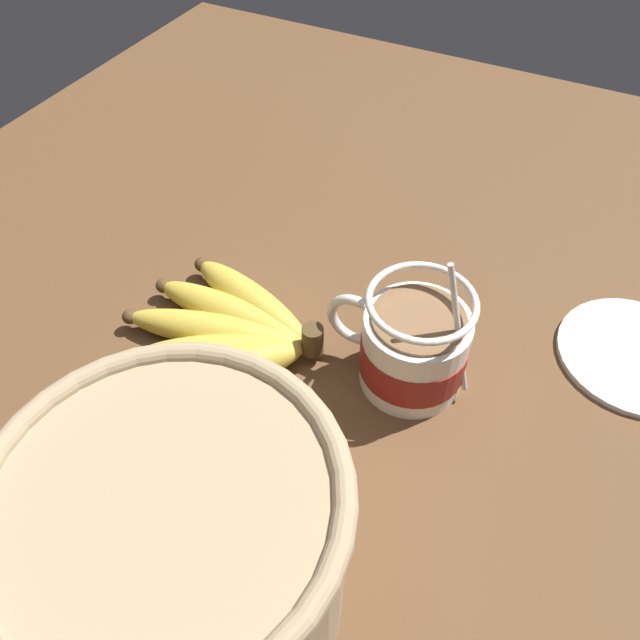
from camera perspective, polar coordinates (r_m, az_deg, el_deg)
name	(u,v)px	position (r cm, az deg, el deg)	size (l,w,h in cm)	color
table	(374,357)	(60.72, 4.98, -3.36)	(123.08, 123.08, 2.88)	brown
coffee_mug	(413,348)	(54.47, 8.46, -2.51)	(13.66, 9.33, 14.77)	white
banana_bunch	(227,333)	(58.89, -8.47, -1.17)	(19.16, 19.00, 4.20)	#4C381E
woven_basket	(181,548)	(41.41, -12.61, -19.64)	(21.20, 21.20, 15.59)	tan
small_plate	(635,355)	(65.43, 26.88, -2.88)	(14.31, 14.31, 0.60)	silver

